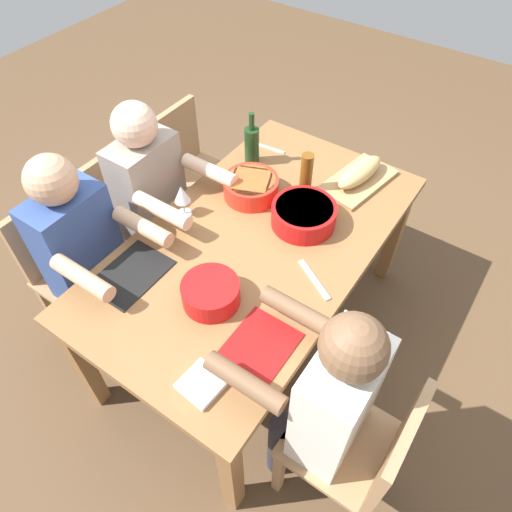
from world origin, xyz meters
name	(u,v)px	position (x,y,z in m)	size (l,w,h in m)	color
ground_plane	(256,329)	(0.00, 0.00, 0.00)	(8.00, 8.00, 0.00)	brown
dining_table	(256,252)	(0.00, 0.00, 0.66)	(1.69, 0.96, 0.74)	olive
chair_near_left	(191,169)	(-0.46, -0.80, 0.48)	(0.40, 0.40, 0.85)	#A87F56
chair_near_right	(72,264)	(0.46, -0.80, 0.48)	(0.40, 0.40, 0.85)	#A87F56
diner_near_right	(86,251)	(0.46, -0.62, 0.70)	(0.41, 0.53, 1.20)	#2D2D38
chair_far_right	(362,449)	(0.46, 0.80, 0.48)	(0.40, 0.40, 0.85)	#A87F56
diner_far_right	(326,398)	(0.46, 0.62, 0.70)	(0.41, 0.53, 1.20)	#2D2D38
chair_near_center	(137,212)	(0.00, -0.80, 0.48)	(0.40, 0.40, 0.85)	#A87F56
diner_near_center	(155,195)	(0.00, -0.62, 0.70)	(0.41, 0.53, 1.20)	#2D2D38
serving_bowl_salad	(304,214)	(-0.21, 0.12, 0.80)	(0.30, 0.30, 0.10)	red
serving_bowl_pasta	(211,292)	(0.38, 0.04, 0.80)	(0.23, 0.23, 0.10)	red
serving_bowl_fruit	(251,186)	(-0.24, -0.19, 0.80)	(0.27, 0.27, 0.10)	red
cutting_board	(358,181)	(-0.62, 0.20, 0.75)	(0.40, 0.22, 0.02)	tan
bread_loaf	(360,172)	(-0.62, 0.20, 0.81)	(0.32, 0.11, 0.09)	tan
wine_bottle	(252,145)	(-0.46, -0.34, 0.85)	(0.08, 0.08, 0.29)	#193819
beer_bottle	(306,174)	(-0.41, 0.01, 0.85)	(0.06, 0.06, 0.22)	brown
wine_glass	(182,195)	(0.05, -0.38, 0.86)	(0.08, 0.08, 0.17)	silver
fork_near_left	(270,148)	(-0.60, -0.32, 0.74)	(0.02, 0.17, 0.01)	silver
placemat_near_right	(131,274)	(0.46, -0.32, 0.74)	(0.32, 0.23, 0.01)	black
placemat_far_right	(256,350)	(0.46, 0.32, 0.74)	(0.32, 0.23, 0.01)	maroon
carving_knife	(314,280)	(0.05, 0.33, 0.74)	(0.23, 0.02, 0.01)	silver
napkin_stack	(202,384)	(0.69, 0.24, 0.75)	(0.14, 0.14, 0.02)	white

